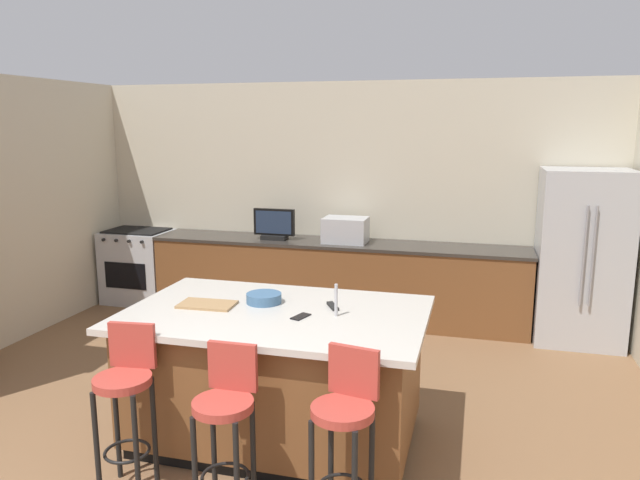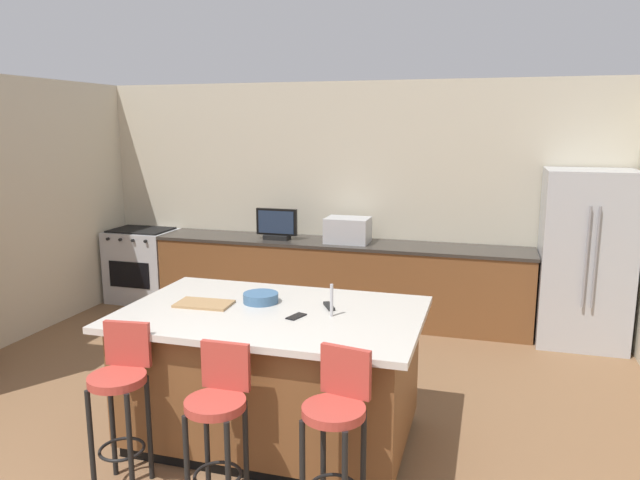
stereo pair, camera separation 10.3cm
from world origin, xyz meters
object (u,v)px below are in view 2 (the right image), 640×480
cell_phone (296,316)px  tv_remote (329,306)px  range_oven (143,265)px  bar_stool_center (218,416)px  bar_stool_right (336,425)px  tv_monitor (277,225)px  cutting_board (204,304)px  microwave (348,230)px  refrigerator (585,258)px  bar_stool_left (121,392)px  fruit_bowl (261,298)px  kitchen_island (273,374)px

cell_phone → tv_remote: 0.30m
range_oven → bar_stool_center: bar_stool_center is taller
bar_stool_right → cell_phone: (-0.47, 0.73, 0.33)m
range_oven → tv_monitor: size_ratio=1.90×
cell_phone → cutting_board: bearing=-167.6°
tv_monitor → bar_stool_right: bearing=-65.0°
microwave → bar_stool_center: size_ratio=0.49×
tv_monitor → tv_remote: tv_monitor is taller
refrigerator → cutting_board: refrigerator is taller
bar_stool_left → bar_stool_center: (0.67, -0.07, -0.03)m
fruit_bowl → tv_remote: 0.50m
cell_phone → cutting_board: (-0.71, 0.07, 0.01)m
microwave → bar_stool_right: bearing=-77.3°
microwave → tv_monitor: (-0.82, -0.05, 0.02)m
range_oven → bar_stool_center: bearing=-52.1°
microwave → bar_stool_left: bearing=-99.0°
kitchen_island → range_oven: 3.85m
refrigerator → cell_phone: (-2.12, -2.72, 0.06)m
range_oven → tv_remote: bearing=-38.9°
kitchen_island → tv_monitor: tv_monitor is taller
tv_monitor → bar_stool_right: tv_monitor is taller
refrigerator → cutting_board: size_ratio=4.54×
range_oven → tv_remote: size_ratio=5.36×
tv_remote → kitchen_island: bearing=176.9°
bar_stool_left → cutting_board: bar_stool_left is taller
tv_remote → bar_stool_right: bearing=-102.0°
tv_remote → refrigerator: bearing=21.8°
bar_stool_left → fruit_bowl: size_ratio=4.05×
microwave → bar_stool_left: microwave is taller
microwave → bar_stool_left: (-0.55, -3.48, -0.42)m
cell_phone → cutting_board: cutting_board is taller
microwave → fruit_bowl: 2.54m
bar_stool_center → cutting_board: (-0.50, 0.84, 0.36)m
fruit_bowl → cell_phone: fruit_bowl is taller
refrigerator → microwave: refrigerator is taller
tv_monitor → cell_phone: bearing=-67.2°
bar_stool_center → bar_stool_right: 0.67m
bar_stool_left → tv_monitor: bearing=88.1°
kitchen_island → bar_stool_right: (0.67, -0.81, 0.13)m
range_oven → cell_phone: size_ratio=6.08×
cell_phone → bar_stool_right: bearing=-39.3°
range_oven → bar_stool_center: 4.49m
fruit_bowl → cutting_board: (-0.36, -0.17, -0.03)m
fruit_bowl → cell_phone: (0.35, -0.24, -0.03)m
tv_monitor → bar_stool_center: bearing=-74.9°
kitchen_island → tv_monitor: bearing=109.6°
bar_stool_center → fruit_bowl: bearing=97.4°
range_oven → fruit_bowl: (2.61, -2.54, 0.52)m
bar_stool_center → tv_monitor: bearing=104.5°
tv_monitor → refrigerator: bearing=-0.1°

